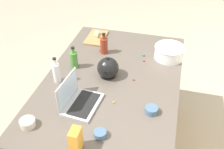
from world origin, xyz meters
The scene contains 20 objects.
ground_plane centered at (0.00, 0.00, 0.00)m, with size 12.00×12.00×0.00m, color #B7A88E.
island_counter centered at (0.00, 0.00, 0.45)m, with size 1.68×1.10×0.90m.
laptop centered at (0.35, -0.17, 0.95)m, with size 0.33×0.26×0.22m.
mixing_bowl_large centered at (-0.44, 0.42, 0.96)m, with size 0.27×0.27×0.12m.
bottle_vinegar centered at (0.14, -0.42, 0.99)m, with size 0.06×0.06×0.23m.
bottle_soy centered at (-0.38, -0.18, 0.98)m, with size 0.07×0.07×0.20m.
bottle_olive centered at (-0.09, -0.36, 0.98)m, with size 0.07×0.07×0.20m.
kettle centered at (-0.04, -0.04, 0.98)m, with size 0.21×0.18×0.20m.
cutting_board centered at (-0.62, -0.33, 0.91)m, with size 0.32×0.18×0.02m, color #AD7F4C.
butter_stick_left centered at (-0.64, -0.33, 0.94)m, with size 0.11×0.04×0.04m, color #F4E58C.
ramekin_small centered at (0.63, -0.42, 0.93)m, with size 0.10×0.10×0.05m, color beige.
ramekin_medium centered at (0.30, 0.37, 0.92)m, with size 0.09×0.09×0.05m, color slate.
ramekin_wide centered at (0.60, 0.08, 0.92)m, with size 0.08×0.08×0.04m, color slate.
candy_bag centered at (0.73, -0.03, 0.99)m, with size 0.09×0.06×0.17m, color gold.
candy_0 centered at (-0.39, -0.22, 0.91)m, with size 0.02×0.02×0.02m, color red.
candy_1 centered at (0.27, 0.08, 0.91)m, with size 0.01×0.01×0.01m, color yellow.
candy_2 centered at (-0.40, 0.46, 0.91)m, with size 0.01×0.01×0.01m, color #CC3399.
candy_3 centered at (-0.03, 0.18, 0.91)m, with size 0.02×0.02×0.02m, color red.
candy_4 centered at (-0.33, 0.21, 0.91)m, with size 0.02×0.02×0.02m, color red.
candy_5 centered at (-0.41, 0.20, 0.91)m, with size 0.02×0.02×0.02m, color green.
Camera 1 is at (1.66, 0.43, 2.25)m, focal length 42.36 mm.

